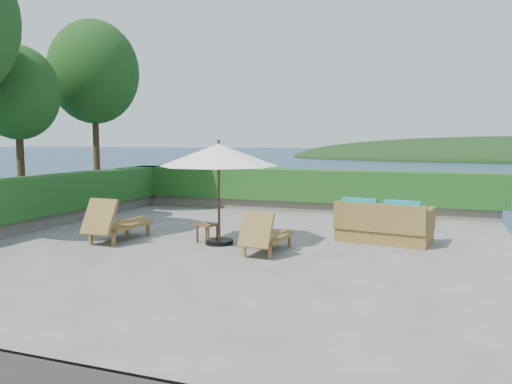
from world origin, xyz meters
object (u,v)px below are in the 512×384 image
(lounge_right, at_px, (265,235))
(side_table, at_px, (207,227))
(patio_umbrella, at_px, (219,156))
(lounge_left, at_px, (116,223))
(wicker_loveseat, at_px, (383,225))

(lounge_right, distance_m, side_table, 1.66)
(lounge_right, relative_size, side_table, 3.22)
(patio_umbrella, relative_size, lounge_right, 2.09)
(patio_umbrella, distance_m, lounge_left, 2.85)
(wicker_loveseat, bearing_deg, patio_umbrella, -148.06)
(patio_umbrella, height_order, lounge_right, patio_umbrella)
(side_table, relative_size, wicker_loveseat, 0.23)
(side_table, bearing_deg, patio_umbrella, -8.35)
(lounge_left, height_order, lounge_right, lounge_left)
(patio_umbrella, bearing_deg, wicker_loveseat, 23.12)
(lounge_left, distance_m, lounge_right, 3.61)
(patio_umbrella, relative_size, side_table, 6.73)
(wicker_loveseat, bearing_deg, lounge_left, -152.38)
(lounge_left, relative_size, lounge_right, 1.13)
(patio_umbrella, xyz_separation_m, wicker_loveseat, (3.40, 1.45, -1.57))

